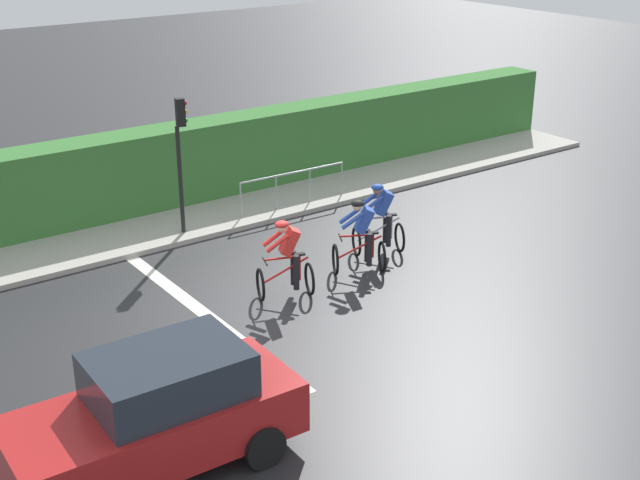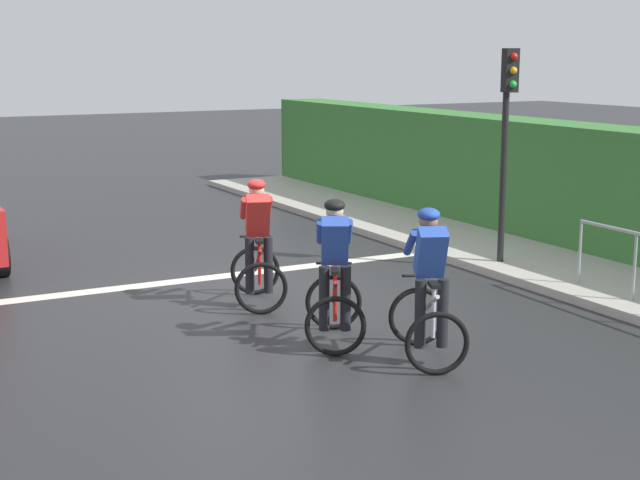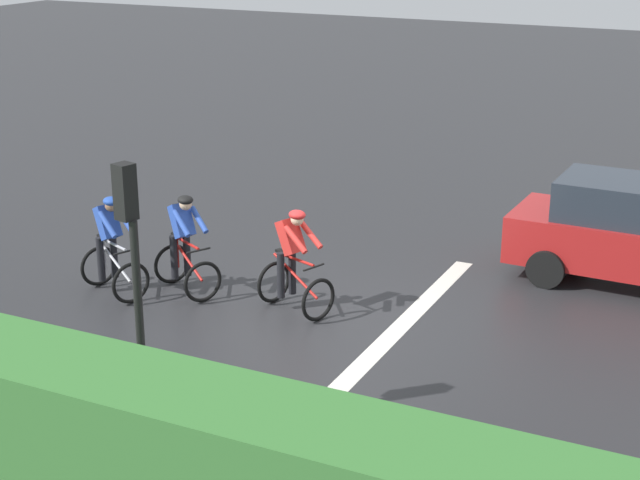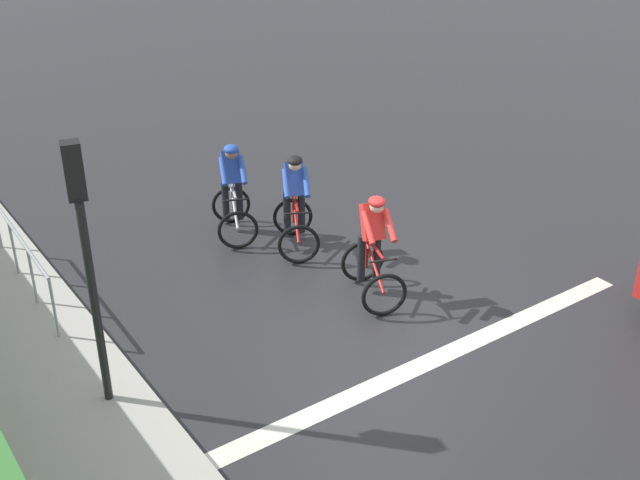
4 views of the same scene
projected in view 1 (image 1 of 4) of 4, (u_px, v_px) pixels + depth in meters
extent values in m
plane|color=#28282B|center=(254.00, 300.00, 17.21)|extent=(80.00, 80.00, 0.00)
cube|color=#ADA89E|center=(222.00, 210.00, 21.88)|extent=(2.80, 25.01, 0.12)
cube|color=tan|center=(204.00, 195.00, 22.49)|extent=(0.44, 25.01, 0.45)
cube|color=#387533|center=(197.00, 162.00, 22.41)|extent=(1.10, 25.01, 2.10)
cube|color=silver|center=(206.00, 315.00, 16.60)|extent=(7.00, 0.30, 0.01)
torus|color=black|center=(356.00, 241.00, 19.20)|extent=(0.65, 0.32, 0.68)
torus|color=black|center=(400.00, 237.00, 19.41)|extent=(0.65, 0.32, 0.68)
cylinder|color=silver|center=(378.00, 229.00, 19.21)|extent=(0.43, 0.93, 0.51)
cylinder|color=silver|center=(391.00, 227.00, 19.27)|extent=(0.04, 0.04, 0.55)
cylinder|color=silver|center=(377.00, 218.00, 19.10)|extent=(0.32, 0.67, 0.04)
cube|color=black|center=(392.00, 215.00, 19.16)|extent=(0.18, 0.24, 0.04)
cylinder|color=black|center=(361.00, 220.00, 19.03)|extent=(0.40, 0.19, 0.03)
cube|color=#2D51B7|center=(384.00, 203.00, 19.00)|extent=(0.44, 0.49, 0.57)
sphere|color=#9E7051|center=(377.00, 190.00, 18.85)|extent=(0.20, 0.20, 0.20)
ellipsoid|color=#264CB2|center=(377.00, 187.00, 18.82)|extent=(0.33, 0.35, 0.14)
cylinder|color=black|center=(389.00, 231.00, 19.15)|extent=(0.12, 0.12, 0.74)
cylinder|color=black|center=(386.00, 227.00, 19.37)|extent=(0.12, 0.12, 0.74)
cylinder|color=#2D51B7|center=(373.00, 204.00, 18.78)|extent=(0.27, 0.47, 0.37)
cylinder|color=#2D51B7|center=(369.00, 199.00, 19.06)|extent=(0.27, 0.47, 0.37)
torus|color=black|center=(335.00, 259.00, 18.25)|extent=(0.63, 0.37, 0.68)
torus|color=black|center=(382.00, 257.00, 18.39)|extent=(0.63, 0.37, 0.68)
cylinder|color=red|center=(359.00, 247.00, 18.22)|extent=(0.50, 0.89, 0.51)
cylinder|color=red|center=(373.00, 245.00, 18.26)|extent=(0.04, 0.04, 0.55)
cylinder|color=red|center=(357.00, 236.00, 18.11)|extent=(0.37, 0.65, 0.04)
cube|color=black|center=(373.00, 233.00, 18.14)|extent=(0.19, 0.24, 0.04)
cylinder|color=black|center=(340.00, 238.00, 18.08)|extent=(0.39, 0.22, 0.03)
cube|color=#2D51B7|center=(364.00, 220.00, 18.00)|extent=(0.46, 0.50, 0.57)
sphere|color=beige|center=(357.00, 207.00, 17.87)|extent=(0.20, 0.20, 0.20)
ellipsoid|color=black|center=(357.00, 203.00, 17.84)|extent=(0.34, 0.36, 0.14)
cylinder|color=black|center=(369.00, 250.00, 18.15)|extent=(0.12, 0.12, 0.74)
cylinder|color=black|center=(367.00, 245.00, 18.37)|extent=(0.12, 0.12, 0.74)
cylinder|color=#2D51B7|center=(352.00, 221.00, 17.80)|extent=(0.30, 0.46, 0.37)
cylinder|color=#2D51B7|center=(350.00, 216.00, 18.09)|extent=(0.30, 0.46, 0.37)
torus|color=black|center=(260.00, 285.00, 17.08)|extent=(0.66, 0.29, 0.68)
torus|color=black|center=(310.00, 279.00, 17.33)|extent=(0.66, 0.29, 0.68)
cylinder|color=red|center=(285.00, 270.00, 17.11)|extent=(0.38, 0.94, 0.51)
cylinder|color=red|center=(300.00, 268.00, 17.18)|extent=(0.04, 0.04, 0.55)
cylinder|color=red|center=(282.00, 258.00, 16.99)|extent=(0.29, 0.69, 0.04)
cube|color=black|center=(300.00, 254.00, 17.07)|extent=(0.17, 0.24, 0.04)
cylinder|color=black|center=(265.00, 261.00, 16.91)|extent=(0.41, 0.17, 0.03)
cube|color=red|center=(290.00, 241.00, 16.90)|extent=(0.42, 0.49, 0.57)
sphere|color=beige|center=(282.00, 228.00, 16.75)|extent=(0.20, 0.20, 0.20)
ellipsoid|color=red|center=(282.00, 224.00, 16.72)|extent=(0.32, 0.35, 0.14)
cylinder|color=black|center=(296.00, 273.00, 17.06)|extent=(0.12, 0.12, 0.74)
cylinder|color=black|center=(293.00, 268.00, 17.28)|extent=(0.12, 0.12, 0.74)
cylinder|color=red|center=(277.00, 243.00, 16.67)|extent=(0.25, 0.48, 0.37)
cylinder|color=red|center=(274.00, 237.00, 16.95)|extent=(0.25, 0.48, 0.37)
cube|color=#B21E1E|center=(155.00, 425.00, 11.96)|extent=(1.82, 4.15, 0.80)
cube|color=#262D38|center=(168.00, 375.00, 11.81)|extent=(1.56, 2.17, 0.66)
cylinder|color=black|center=(49.00, 449.00, 12.08)|extent=(0.24, 0.65, 0.64)
cylinder|color=black|center=(264.00, 447.00, 12.12)|extent=(0.24, 0.65, 0.64)
cylinder|color=black|center=(209.00, 394.00, 13.40)|extent=(0.24, 0.65, 0.64)
cylinder|color=black|center=(181.00, 183.00, 19.86)|extent=(0.10, 0.10, 2.70)
cube|color=black|center=(180.00, 112.00, 19.26)|extent=(0.24, 0.24, 0.64)
sphere|color=red|center=(185.00, 103.00, 19.22)|extent=(0.11, 0.11, 0.11)
sphere|color=orange|center=(185.00, 112.00, 19.30)|extent=(0.11, 0.11, 0.11)
sphere|color=green|center=(186.00, 120.00, 19.38)|extent=(0.11, 0.11, 0.11)
cylinder|color=#999EA3|center=(293.00, 173.00, 21.73)|extent=(0.14, 3.08, 0.05)
cylinder|color=#999EA3|center=(241.00, 203.00, 21.11)|extent=(0.04, 0.04, 1.00)
cylinder|color=#999EA3|center=(276.00, 195.00, 21.65)|extent=(0.04, 0.04, 1.00)
cylinder|color=#999EA3|center=(310.00, 188.00, 22.18)|extent=(0.04, 0.04, 1.00)
cylinder|color=#999EA3|center=(342.00, 181.00, 22.72)|extent=(0.04, 0.04, 1.00)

